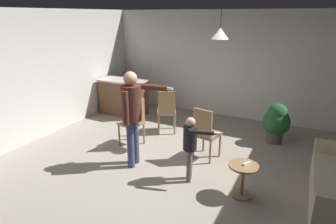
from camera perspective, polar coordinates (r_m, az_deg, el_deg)
The scene contains 13 objects.
ground at distance 5.22m, azimuth 0.68°, elevation -10.88°, with size 7.68×7.68×0.00m, color #9E9384.
wall_back at distance 7.64m, azimuth 11.58°, elevation 9.10°, with size 6.40×0.10×2.70m, color silver.
wall_left at distance 6.72m, azimuth -24.68°, elevation 6.49°, with size 0.10×6.40×2.70m, color silver.
kitchen_counter at distance 7.85m, azimuth -8.75°, elevation 2.99°, with size 1.26×0.66×0.95m.
side_table_by_couch at distance 4.47m, azimuth 14.52°, elevation -12.23°, with size 0.44×0.44×0.52m.
person_adult at distance 4.93m, azimuth -7.05°, elevation 0.55°, with size 0.81×0.55×1.70m.
person_child at distance 4.56m, azimuth 4.50°, elevation -5.98°, with size 0.59×0.31×1.09m.
dining_chair_by_counter at distance 6.48m, azimuth -0.28°, elevation 0.42°, with size 0.57×0.57×1.00m.
dining_chair_near_wall at distance 5.87m, azimuth -6.80°, elevation -1.69°, with size 0.49×0.49×1.00m.
dining_chair_centre_back at distance 5.33m, azimuth 7.38°, elevation -3.88°, with size 0.49×0.49×1.00m.
potted_plant_corner at distance 6.41m, azimuth 20.62°, elevation -1.74°, with size 0.56×0.56×0.85m.
spare_remote_on_table at distance 4.38m, azimuth 15.30°, elevation -9.79°, with size 0.04×0.13×0.04m, color white.
ceiling_light_pendant at distance 5.51m, azimuth 10.27°, elevation 15.02°, with size 0.32×0.32×0.55m.
Camera 1 is at (2.01, -4.07, 2.58)m, focal length 30.88 mm.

